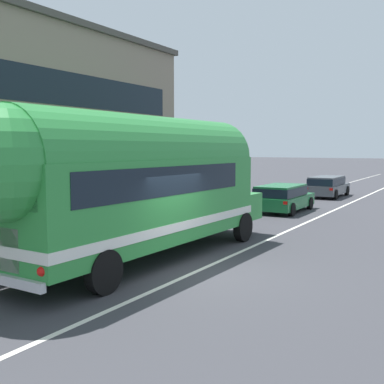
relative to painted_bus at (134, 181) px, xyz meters
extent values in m
plane|color=#38383D|center=(1.90, 0.12, -2.30)|extent=(300.00, 300.00, 0.00)
cube|color=silver|center=(1.90, 12.12, -2.30)|extent=(0.14, 80.00, 0.01)
cube|color=silver|center=(-1.86, 12.12, -2.30)|extent=(0.12, 80.00, 0.01)
cube|color=black|center=(-4.53, -0.44, -0.50)|extent=(0.08, 16.76, 1.20)
cube|color=black|center=(-4.53, -0.44, 3.00)|extent=(0.08, 16.76, 1.20)
cube|color=#2D8C3D|center=(0.01, 0.35, -0.55)|extent=(2.69, 8.99, 2.30)
cylinder|color=#2D8C3D|center=(0.01, 0.35, 0.60)|extent=(2.64, 8.89, 2.45)
sphere|color=#2D8C3D|center=(-0.09, -4.06, 0.60)|extent=(2.40, 2.40, 2.40)
cube|color=#2D8C3D|center=(0.12, 5.47, -1.23)|extent=(2.29, 1.35, 0.95)
cube|color=silver|center=(0.01, 0.35, -1.20)|extent=(2.73, 9.03, 0.24)
cube|color=black|center=(0.00, 0.05, 0.05)|extent=(2.68, 7.19, 0.76)
cube|color=black|center=(-0.09, -4.07, 0.10)|extent=(2.00, 0.12, 0.84)
cube|color=silver|center=(-0.09, -4.08, -1.15)|extent=(0.80, 0.08, 0.90)
cube|color=silver|center=(-0.09, -4.17, -1.75)|extent=(2.34, 0.19, 0.20)
sphere|color=red|center=(0.96, -4.12, -1.45)|extent=(0.20, 0.20, 0.20)
cube|color=black|center=(0.10, 4.87, 0.10)|extent=(2.14, 0.15, 0.96)
cube|color=silver|center=(0.13, 6.16, -1.35)|extent=(0.90, 0.12, 0.56)
cylinder|color=black|center=(-1.08, 4.45, -1.80)|extent=(0.28, 1.01, 1.00)
cylinder|color=black|center=(1.26, 4.40, -1.80)|extent=(0.28, 1.01, 1.00)
cylinder|color=black|center=(-1.22, -2.49, -1.80)|extent=(0.28, 1.01, 1.00)
cylinder|color=black|center=(1.12, -2.54, -1.80)|extent=(0.28, 1.01, 1.00)
cube|color=#196633|center=(-0.20, 12.53, -1.78)|extent=(1.95, 4.43, 0.60)
cube|color=#196633|center=(-0.19, 12.05, -1.21)|extent=(1.73, 3.17, 0.55)
cube|color=black|center=(-0.19, 12.05, -1.24)|extent=(1.79, 3.21, 0.43)
cube|color=red|center=(-1.00, 10.31, -1.60)|extent=(0.20, 0.04, 0.14)
cube|color=red|center=(0.65, 10.33, -1.60)|extent=(0.20, 0.04, 0.14)
cylinder|color=black|center=(-1.12, 14.02, -1.98)|extent=(0.21, 0.64, 0.64)
cylinder|color=black|center=(0.69, 14.04, -1.98)|extent=(0.21, 0.64, 0.64)
cylinder|color=black|center=(-1.09, 11.02, -1.98)|extent=(0.21, 0.64, 0.64)
cylinder|color=black|center=(0.73, 11.04, -1.98)|extent=(0.21, 0.64, 0.64)
cube|color=#474C51|center=(-0.17, 20.96, -1.78)|extent=(1.78, 4.58, 0.60)
cube|color=#474C51|center=(-0.17, 20.49, -1.21)|extent=(1.57, 3.33, 0.55)
cube|color=black|center=(-0.17, 20.49, -1.24)|extent=(1.63, 3.37, 0.43)
cube|color=red|center=(-0.93, 18.66, -1.60)|extent=(0.20, 0.04, 0.14)
cube|color=red|center=(0.60, 18.66, -1.60)|extent=(0.20, 0.04, 0.14)
cylinder|color=black|center=(-1.01, 22.55, -1.98)|extent=(0.20, 0.64, 0.64)
cylinder|color=black|center=(0.67, 22.55, -1.98)|extent=(0.20, 0.64, 0.64)
cylinder|color=black|center=(-1.01, 19.37, -1.98)|extent=(0.20, 0.64, 0.64)
cylinder|color=black|center=(0.68, 19.37, -1.98)|extent=(0.20, 0.64, 0.64)
camera|label=1|loc=(7.93, -10.17, 0.89)|focal=43.83mm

